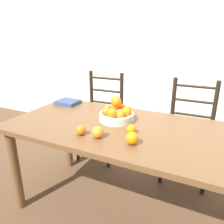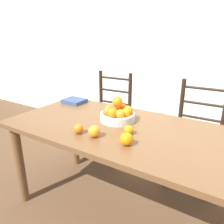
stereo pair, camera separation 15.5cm
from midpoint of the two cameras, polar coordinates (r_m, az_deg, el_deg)
ground_plane at (r=1.94m, az=5.77°, el=-24.40°), size 12.00×12.00×0.00m
wall_back at (r=2.78m, az=20.82°, el=17.43°), size 8.00×0.06×2.60m
dining_table at (r=1.57m, az=6.55°, el=-7.40°), size 1.74×0.83×0.73m
fruit_bowl at (r=1.63m, az=4.29°, el=-0.33°), size 0.26×0.26×0.18m
orange_loose_0 at (r=1.42m, az=7.53°, el=-4.75°), size 0.06×0.06×0.06m
orange_loose_1 at (r=1.37m, az=-1.45°, el=-5.17°), size 0.08×0.08×0.08m
orange_loose_2 at (r=1.43m, az=-5.72°, el=-4.46°), size 0.07×0.07×0.07m
orange_loose_3 at (r=1.29m, az=7.30°, el=-7.10°), size 0.08×0.08×0.08m
chair_left at (r=2.47m, az=1.01°, el=-1.50°), size 0.44×0.42×0.95m
chair_right at (r=2.18m, az=23.02°, el=-6.10°), size 0.43×0.41×0.95m
book_stack at (r=2.10m, az=-7.74°, el=2.85°), size 0.20×0.17×0.03m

